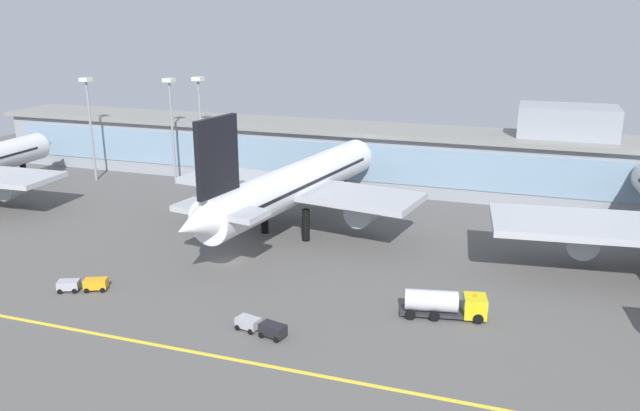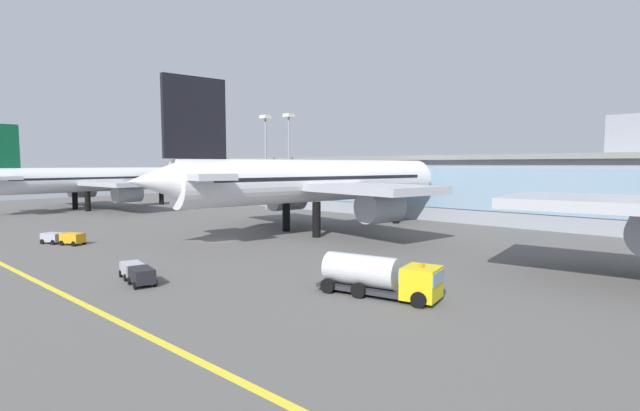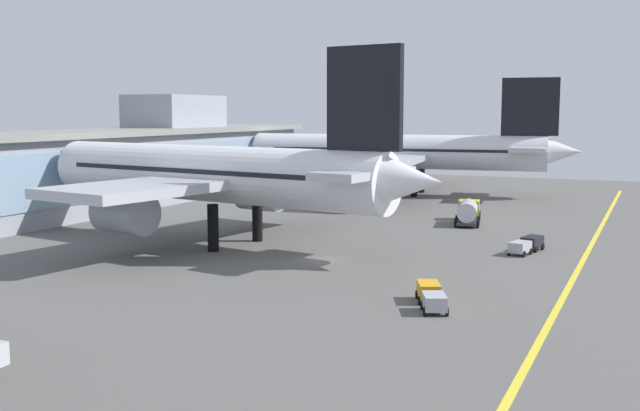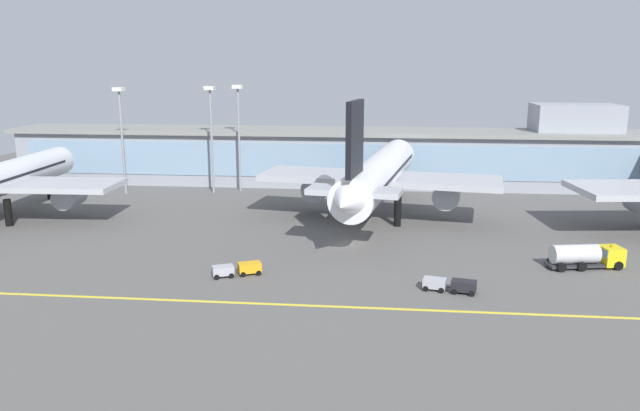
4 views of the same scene
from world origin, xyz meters
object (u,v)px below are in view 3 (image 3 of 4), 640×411
airliner_far_right (398,153)px  baggage_tug_near (431,296)px  airliner_near_right (213,175)px  fuel_tanker_truck (468,211)px  service_truck_far (527,244)px

airliner_far_right → baggage_tug_near: 73.96m
airliner_near_right → fuel_tanker_truck: bearing=-120.3°
baggage_tug_near → airliner_far_right: bearing=-2.9°
baggage_tug_near → service_truck_far: 24.13m
fuel_tanker_truck → baggage_tug_near: (-41.16, -7.08, -0.72)m
airliner_far_right → fuel_tanker_truck: airliner_far_right is taller
airliner_far_right → service_truck_far: bearing=115.3°
service_truck_far → fuel_tanker_truck: bearing=42.5°
airliner_far_right → service_truck_far: (-45.16, -28.34, -6.12)m
fuel_tanker_truck → baggage_tug_near: size_ratio=1.63×
fuel_tanker_truck → airliner_far_right: bearing=22.4°
airliner_far_right → baggage_tug_near: size_ratio=10.16×
airliner_far_right → service_truck_far: airliner_far_right is taller
fuel_tanker_truck → baggage_tug_near: 41.77m
airliner_far_right → fuel_tanker_truck: 33.95m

